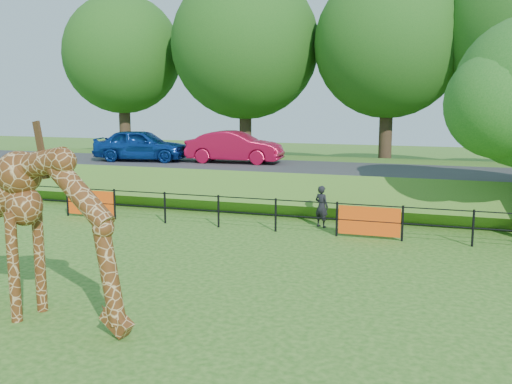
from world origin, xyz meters
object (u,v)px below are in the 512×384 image
at_px(giraffe, 30,233).
at_px(car_red, 235,147).
at_px(car_blue, 141,145).
at_px(visitor, 322,206).

relative_size(giraffe, car_red, 1.11).
bearing_deg(giraffe, car_red, 105.06).
height_order(car_blue, visitor, car_blue).
height_order(car_red, visitor, car_red).
bearing_deg(car_blue, visitor, -125.76).
bearing_deg(car_red, car_blue, 94.95).
bearing_deg(giraffe, visitor, 78.67).
xyz_separation_m(car_blue, car_red, (4.39, 0.64, -0.03)).
relative_size(giraffe, visitor, 3.40).
relative_size(car_blue, visitor, 3.07).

